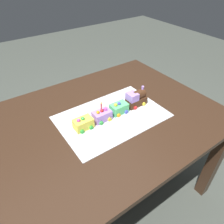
# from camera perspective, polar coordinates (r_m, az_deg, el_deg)

# --- Properties ---
(ground_plane) EXTENTS (8.00, 8.00, 0.00)m
(ground_plane) POSITION_cam_1_polar(r_m,az_deg,el_deg) (1.75, -2.67, -20.80)
(ground_plane) COLOR #474C44
(dining_table) EXTENTS (1.40, 1.00, 0.74)m
(dining_table) POSITION_cam_1_polar(r_m,az_deg,el_deg) (1.26, -3.50, -5.64)
(dining_table) COLOR #382316
(dining_table) RESTS_ON ground
(cake_board) EXTENTS (0.60, 0.40, 0.00)m
(cake_board) POSITION_cam_1_polar(r_m,az_deg,el_deg) (1.20, 0.00, -1.21)
(cake_board) COLOR silver
(cake_board) RESTS_ON dining_table
(cake_locomotive) EXTENTS (0.14, 0.08, 0.12)m
(cake_locomotive) POSITION_cam_1_polar(r_m,az_deg,el_deg) (1.27, 6.66, 3.74)
(cake_locomotive) COLOR #472816
(cake_locomotive) RESTS_ON cake_board
(cake_car_tanker_mint_green) EXTENTS (0.10, 0.08, 0.07)m
(cake_car_tanker_mint_green) POSITION_cam_1_polar(r_m,az_deg,el_deg) (1.21, 1.92, 1.06)
(cake_car_tanker_mint_green) COLOR #59CC7A
(cake_car_tanker_mint_green) RESTS_ON cake_board
(cake_car_hopper_lavender) EXTENTS (0.10, 0.08, 0.07)m
(cake_car_hopper_lavender) POSITION_cam_1_polar(r_m,az_deg,el_deg) (1.15, -2.77, -0.92)
(cake_car_hopper_lavender) COLOR #AD84E0
(cake_car_hopper_lavender) RESTS_ON cake_board
(cake_car_gondola_lemon) EXTENTS (0.10, 0.08, 0.07)m
(cake_car_gondola_lemon) POSITION_cam_1_polar(r_m,az_deg,el_deg) (1.11, -7.91, -3.14)
(cake_car_gondola_lemon) COLOR #F4E04C
(cake_car_gondola_lemon) RESTS_ON cake_board
(birthday_candle) EXTENTS (0.01, 0.01, 0.05)m
(birthday_candle) POSITION_cam_1_polar(r_m,az_deg,el_deg) (1.11, -2.96, 1.75)
(birthday_candle) COLOR #F24C59
(birthday_candle) RESTS_ON cake_car_hopper_lavender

